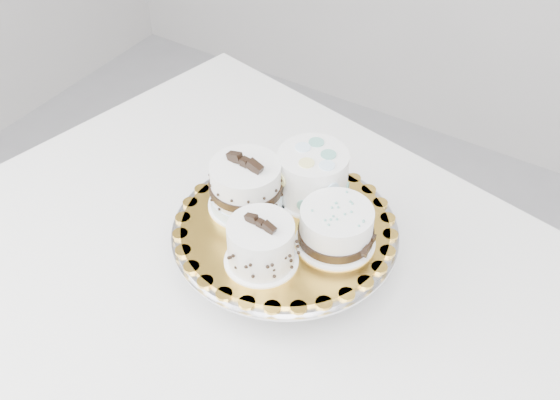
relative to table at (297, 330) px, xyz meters
The scene contains 7 objects.
table is the anchor object (origin of this frame).
cake_stand 0.15m from the table, 140.55° to the left, with size 0.33×0.33×0.09m.
cake_board 0.18m from the table, 140.55° to the left, with size 0.30×0.30×0.00m, color gold.
cake_swirl 0.21m from the table, 133.51° to the right, with size 0.10×0.10×0.08m.
cake_banded 0.24m from the table, 159.32° to the left, with size 0.12×0.12×0.09m.
cake_dots 0.25m from the table, 112.47° to the left, with size 0.13×0.13×0.08m.
cake_ribbon 0.21m from the table, 56.41° to the left, with size 0.12×0.11×0.06m.
Camera 1 is at (0.26, -0.34, 1.55)m, focal length 45.00 mm.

